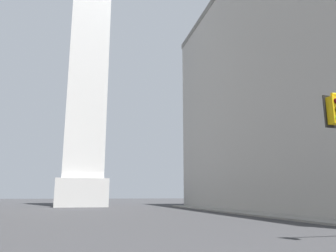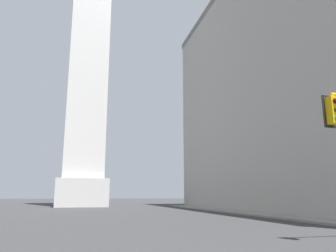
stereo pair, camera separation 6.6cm
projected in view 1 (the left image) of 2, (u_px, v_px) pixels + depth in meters
The scene contains 3 objects.
sidewalk_right at pixel (319, 219), 24.25m from camera, with size 5.00×66.28×0.15m, color gray.
building_right at pixel (324, 76), 38.45m from camera, with size 18.54×54.15×31.16m.
obelisk at pixel (91, 31), 60.15m from camera, with size 8.17×8.17×64.96m.
Camera 1 is at (0.21, -1.76, 1.78)m, focal length 35.00 mm.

